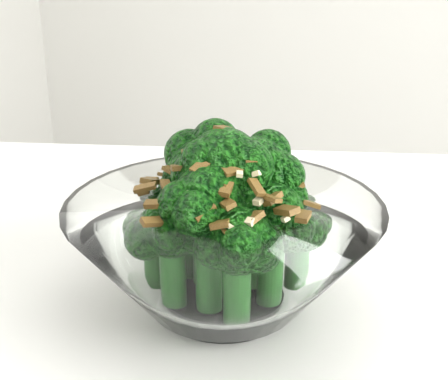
% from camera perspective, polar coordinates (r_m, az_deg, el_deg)
% --- Properties ---
extents(broccoli_dish, '(0.23, 0.23, 0.14)m').
position_cam_1_polar(broccoli_dish, '(0.46, -0.01, -4.71)').
color(broccoli_dish, white).
rests_on(broccoli_dish, table).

